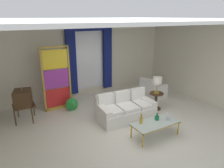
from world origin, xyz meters
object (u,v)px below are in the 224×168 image
coffee_table (156,124)px  stained_glass_divider (57,80)px  couch_white_long (125,109)px  bottle_amber_squat (141,120)px  vintage_tv (23,99)px  armchair_white (152,91)px  table_lamp_brass (157,81)px  peacock_figurine (73,105)px  bottle_crystal_tall (157,117)px  bottle_blue_decanter (168,118)px  round_side_table (156,99)px

coffee_table → stained_glass_divider: stained_glass_divider is taller
couch_white_long → bottle_amber_squat: couch_white_long is taller
vintage_tv → armchair_white: 4.75m
vintage_tv → table_lamp_brass: (4.09, -1.37, 0.30)m
coffee_table → armchair_white: (1.79, 2.23, -0.08)m
vintage_tv → armchair_white: (4.71, -0.47, -0.44)m
armchair_white → peacock_figurine: bearing=173.3°
bottle_crystal_tall → stained_glass_divider: stained_glass_divider is taller
bottle_blue_decanter → round_side_table: bottle_blue_decanter is taller
round_side_table → couch_white_long: bearing=-179.3°
stained_glass_divider → table_lamp_brass: stained_glass_divider is taller
vintage_tv → stained_glass_divider: bearing=15.5°
coffee_table → armchair_white: armchair_white is taller
coffee_table → bottle_crystal_tall: 0.19m
couch_white_long → table_lamp_brass: (1.31, 0.02, 0.72)m
peacock_figurine → bottle_blue_decanter: bearing=-56.3°
bottle_crystal_tall → peacock_figurine: bottle_crystal_tall is taller
stained_glass_divider → coffee_table: bearing=-59.7°
bottle_blue_decanter → table_lamp_brass: table_lamp_brass is taller
bottle_blue_decanter → stained_glass_divider: (-2.15, 3.08, 0.58)m
round_side_table → bottle_amber_squat: bearing=-143.0°
armchair_white → stained_glass_divider: 3.72m
bottle_amber_squat → vintage_tv: 3.60m
coffee_table → armchair_white: size_ratio=1.42×
couch_white_long → bottle_blue_decanter: bearing=-69.3°
stained_glass_divider → round_side_table: size_ratio=3.70×
bottle_amber_squat → round_side_table: 1.95m
round_side_table → bottle_blue_decanter: bearing=-119.8°
couch_white_long → peacock_figurine: bearing=134.3°
vintage_tv → round_side_table: vintage_tv is taller
vintage_tv → armchair_white: size_ratio=1.48×
coffee_table → bottle_amber_squat: bottle_amber_squat is taller
bottle_amber_squat → vintage_tv: size_ratio=0.21×
bottle_blue_decanter → round_side_table: bearing=60.2°
stained_glass_divider → bottle_crystal_tall: bearing=-57.0°
bottle_crystal_tall → peacock_figurine: bearing=121.3°
couch_white_long → vintage_tv: (-2.78, 1.39, 0.42)m
bottle_crystal_tall → vintage_tv: vintage_tv is taller
vintage_tv → armchair_white: bearing=-5.6°
coffee_table → round_side_table: round_side_table is taller
coffee_table → peacock_figurine: 2.95m
peacock_figurine → vintage_tv: bearing=176.5°
armchair_white → peacock_figurine: size_ratio=1.52×
round_side_table → peacock_figurine: bearing=153.6°
coffee_table → stained_glass_divider: size_ratio=0.59×
table_lamp_brass → bottle_amber_squat: bearing=-143.0°
armchair_white → table_lamp_brass: (-0.61, -0.91, 0.74)m
table_lamp_brass → round_side_table: bearing=-90.0°
couch_white_long → vintage_tv: 3.14m
couch_white_long → bottle_crystal_tall: (0.26, -1.21, 0.17)m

